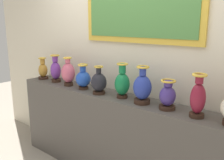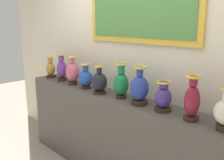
{
  "view_description": "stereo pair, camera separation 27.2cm",
  "coord_description": "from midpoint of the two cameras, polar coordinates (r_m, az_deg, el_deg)",
  "views": [
    {
      "loc": [
        1.7,
        -2.03,
        1.81
      ],
      "look_at": [
        0.0,
        0.0,
        1.19
      ],
      "focal_mm": 39.89,
      "sensor_mm": 36.0,
      "label": 1
    },
    {
      "loc": [
        1.9,
        -1.85,
        1.81
      ],
      "look_at": [
        0.0,
        0.0,
        1.19
      ],
      "focal_mm": 39.89,
      "sensor_mm": 36.0,
      "label": 2
    }
  ],
  "objects": [
    {
      "name": "vase_violet",
      "position": [
        3.43,
        -9.26,
        2.51
      ],
      "size": [
        0.14,
        0.14,
        0.37
      ],
      "color": "#382319",
      "rests_on": "display_shelf"
    },
    {
      "name": "vase_onyx",
      "position": [
        2.78,
        -0.13,
        -0.48
      ],
      "size": [
        0.18,
        0.18,
        0.32
      ],
      "color": "#382319",
      "rests_on": "display_shelf"
    },
    {
      "name": "vase_indigo",
      "position": [
        2.31,
        15.0,
        -3.95
      ],
      "size": [
        0.15,
        0.15,
        0.28
      ],
      "color": "#382319",
      "rests_on": "display_shelf"
    },
    {
      "name": "vase_emerald",
      "position": [
        2.61,
        5.09,
        -0.78
      ],
      "size": [
        0.16,
        0.16,
        0.37
      ],
      "color": "#382319",
      "rests_on": "display_shelf"
    },
    {
      "name": "vase_ochre",
      "position": [
        3.67,
        -11.84,
        2.52
      ],
      "size": [
        0.14,
        0.14,
        0.31
      ],
      "color": "#382319",
      "rests_on": "display_shelf"
    },
    {
      "name": "display_shelf",
      "position": [
        2.95,
        2.71,
        -13.03
      ],
      "size": [
        2.84,
        0.37,
        1.02
      ],
      "primitive_type": "cube",
      "color": "#4C4742",
      "rests_on": "ground_plane"
    },
    {
      "name": "vase_burgundy",
      "position": [
        2.16,
        21.38,
        -4.38
      ],
      "size": [
        0.13,
        0.13,
        0.38
      ],
      "color": "#382319",
      "rests_on": "display_shelf"
    },
    {
      "name": "vase_cobalt",
      "position": [
        2.44,
        9.5,
        -1.97
      ],
      "size": [
        0.18,
        0.18,
        0.38
      ],
      "color": "#382319",
      "rests_on": "display_shelf"
    },
    {
      "name": "back_wall",
      "position": [
        2.86,
        6.3,
        3.91
      ],
      "size": [
        5.21,
        0.14,
        2.68
      ],
      "color": "beige",
      "rests_on": "ground_plane"
    },
    {
      "name": "vase_sapphire",
      "position": [
        3.0,
        -3.49,
        0.54
      ],
      "size": [
        0.18,
        0.18,
        0.31
      ],
      "color": "#382319",
      "rests_on": "display_shelf"
    },
    {
      "name": "vase_rose",
      "position": [
        3.19,
        -6.67,
        1.83
      ],
      "size": [
        0.17,
        0.17,
        0.36
      ],
      "color": "#382319",
      "rests_on": "display_shelf"
    }
  ]
}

